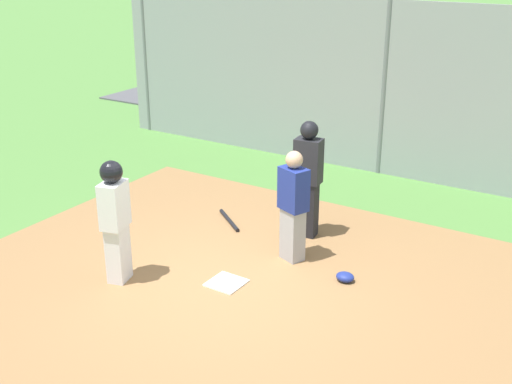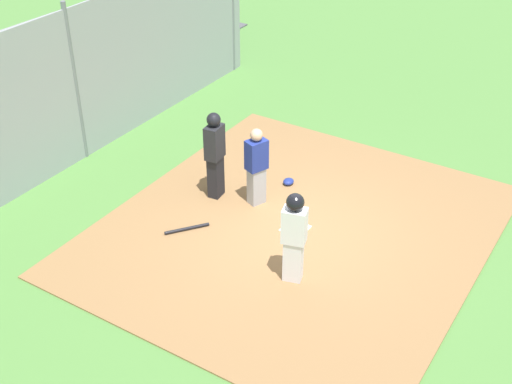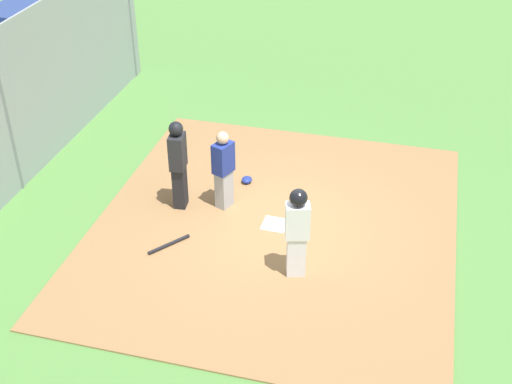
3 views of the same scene
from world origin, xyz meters
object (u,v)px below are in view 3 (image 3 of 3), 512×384
object	(u,v)px
home_plate	(275,224)
parked_car_blue	(26,30)
umpire	(178,163)
catcher_mask	(247,180)
catcher	(223,169)
runner	(297,227)
baseball_bat	(169,244)

from	to	relation	value
home_plate	parked_car_blue	size ratio (longest dim) A/B	0.10
home_plate	umpire	size ratio (longest dim) A/B	0.25
home_plate	catcher_mask	xyz separation A→B (m)	(-1.27, -0.87, 0.05)
catcher	runner	xyz separation A→B (m)	(1.61, 1.71, 0.12)
catcher_mask	baseball_bat	bearing A→B (deg)	-18.15
home_plate	runner	size ratio (longest dim) A/B	0.27
umpire	runner	bearing A→B (deg)	-35.65
baseball_bat	home_plate	bearing A→B (deg)	160.53
catcher_mask	home_plate	bearing A→B (deg)	34.46
umpire	parked_car_blue	size ratio (longest dim) A/B	0.42
umpire	parked_car_blue	xyz separation A→B (m)	(-6.44, -6.94, -0.34)
umpire	runner	distance (m)	2.87
umpire	catcher_mask	size ratio (longest dim) A/B	7.33
home_plate	catcher_mask	bearing A→B (deg)	-145.54
baseball_bat	umpire	bearing A→B (deg)	-132.50
home_plate	baseball_bat	world-z (taller)	baseball_bat
baseball_bat	parked_car_blue	xyz separation A→B (m)	(-7.69, -7.16, 0.55)
baseball_bat	catcher_mask	bearing A→B (deg)	-160.77
catcher_mask	catcher	bearing A→B (deg)	-12.24
baseball_bat	runner	bearing A→B (deg)	123.18
umpire	parked_car_blue	distance (m)	9.47
baseball_bat	catcher	bearing A→B (deg)	-164.24
runner	baseball_bat	world-z (taller)	runner
catcher_mask	parked_car_blue	distance (m)	9.58
home_plate	catcher	xyz separation A→B (m)	(-0.38, -1.06, 0.80)
home_plate	catcher	size ratio (longest dim) A/B	0.28
home_plate	catcher_mask	world-z (taller)	catcher_mask
baseball_bat	parked_car_blue	bearing A→B (deg)	-99.63
baseball_bat	catcher_mask	size ratio (longest dim) A/B	3.44
runner	catcher_mask	world-z (taller)	runner
baseball_bat	parked_car_blue	world-z (taller)	parked_car_blue
catcher	parked_car_blue	world-z (taller)	catcher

